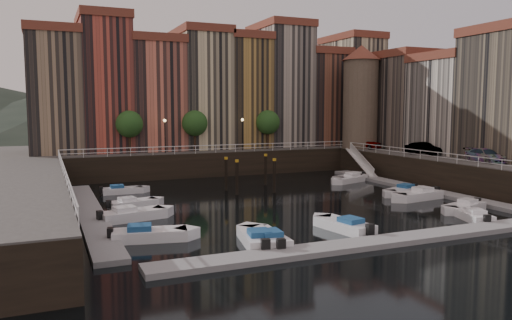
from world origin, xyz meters
name	(u,v)px	position (x,y,z in m)	size (l,w,h in m)	color
ground	(270,199)	(0.00, 0.00, 0.00)	(200.00, 200.00, 0.00)	black
quay_far	(194,157)	(0.00, 26.00, 1.50)	(80.00, 20.00, 3.00)	black
quay_right	(505,171)	(28.00, -2.00, 1.50)	(20.00, 36.00, 3.00)	black
dock_left	(90,213)	(-16.20, -1.00, 0.17)	(2.00, 28.00, 0.35)	gray
dock_right	(414,188)	(16.20, -1.00, 0.17)	(2.00, 28.00, 0.35)	gray
dock_near	(382,241)	(0.00, -17.00, 0.17)	(30.00, 2.00, 0.35)	gray
mountains	(121,110)	(1.72, 110.00, 7.92)	(145.00, 100.00, 18.00)	#2D382D
far_terrace	(221,90)	(3.31, 23.50, 10.95)	(48.70, 10.30, 17.50)	#91785C
right_terrace	(458,99)	(26.50, 3.80, 9.56)	(9.30, 24.30, 14.00)	#6B5D51
corner_tower	(361,95)	(20.00, 14.50, 10.19)	(5.20, 5.20, 13.80)	#6B5B4C
promenade_trees	(200,123)	(-1.33, 18.20, 6.58)	(21.20, 3.20, 5.20)	black
street_lamps	(205,129)	(-1.00, 17.20, 5.90)	(10.36, 0.36, 4.18)	black
railings	(250,154)	(0.00, 4.88, 3.79)	(36.08, 34.04, 0.52)	white
gangway	(361,161)	(17.10, 10.00, 1.92)	(2.78, 8.32, 3.73)	white
mooring_pilings	(251,175)	(0.15, 5.03, 1.65)	(5.55, 5.17, 3.78)	black
boat_left_0	(148,235)	(-13.42, -10.36, 0.39)	(5.14, 2.70, 1.15)	white
boat_left_2	(132,215)	(-13.43, -3.94, 0.40)	(5.31, 2.77, 1.19)	white
boat_left_3	(132,204)	(-12.60, 0.95, 0.34)	(4.48, 2.40, 1.00)	white
boat_left_4	(122,190)	(-12.44, 8.47, 0.32)	(4.18, 1.53, 0.96)	white
boat_right_0	(465,207)	(12.55, -11.40, 0.35)	(4.64, 2.73, 1.04)	white
boat_right_1	(419,195)	(12.69, -5.71, 0.41)	(5.38, 2.58, 1.21)	white
boat_right_2	(403,191)	(13.04, -3.05, 0.36)	(4.74, 3.00, 1.07)	white
boat_right_3	(349,179)	(12.60, 5.82, 0.35)	(4.57, 2.91, 1.03)	white
boat_right_4	(351,178)	(13.33, 6.46, 0.38)	(5.02, 3.35, 1.13)	white
boat_near_0	(257,238)	(-7.27, -13.94, 0.38)	(2.61, 5.03, 1.13)	white
boat_near_1	(268,238)	(-6.65, -14.18, 0.37)	(2.04, 4.84, 1.10)	white
boat_near_2	(345,226)	(-0.28, -13.23, 0.38)	(2.58, 5.04, 1.13)	white
boat_near_3	(472,216)	(10.57, -14.11, 0.34)	(2.77, 4.44, 1.00)	white
car_a	(365,143)	(20.04, 13.20, 3.77)	(1.83, 4.54, 1.55)	gray
car_b	(424,149)	(21.17, 3.29, 3.72)	(1.52, 4.37, 1.44)	gray
car_c	(485,156)	(21.27, -5.35, 3.68)	(1.90, 4.66, 1.35)	gray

